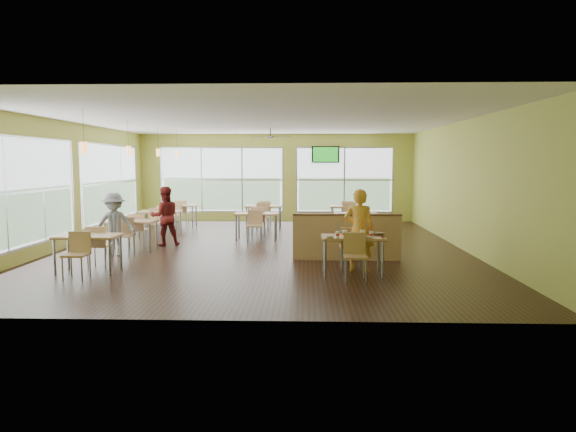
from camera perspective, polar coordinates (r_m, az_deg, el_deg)
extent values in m
plane|color=black|center=(13.07, -2.81, -3.57)|extent=(12.00, 12.00, 0.00)
plane|color=white|center=(12.93, -2.89, 10.55)|extent=(12.00, 12.00, 0.00)
cube|color=#AEB649|center=(18.88, -1.33, 4.26)|extent=(10.00, 0.04, 3.20)
cube|color=#AEB649|center=(6.95, -6.98, 1.23)|extent=(10.00, 0.04, 3.20)
cube|color=#AEB649|center=(14.22, -23.40, 3.20)|extent=(0.04, 12.00, 3.20)
cube|color=#AEB649|center=(13.44, 18.95, 3.24)|extent=(0.04, 12.00, 3.20)
cube|color=white|center=(12.44, -27.23, 2.35)|extent=(0.02, 4.50, 2.35)
cube|color=white|center=(16.97, -19.00, 3.49)|extent=(0.02, 4.50, 2.35)
cube|color=white|center=(19.08, -7.35, 4.01)|extent=(4.50, 0.02, 2.35)
cube|color=white|center=(18.89, 6.28, 4.00)|extent=(3.50, 0.02, 2.35)
cube|color=#B7BABC|center=(14.76, -22.26, -1.54)|extent=(0.04, 9.40, 0.05)
cube|color=#B7BABC|center=(18.92, -0.57, 0.47)|extent=(8.00, 0.04, 0.05)
cube|color=tan|center=(9.99, 7.23, -2.35)|extent=(1.20, 0.70, 0.04)
cube|color=brown|center=(9.99, 7.23, -2.49)|extent=(1.22, 0.71, 0.01)
cylinder|color=slate|center=(9.73, 4.18, -4.78)|extent=(0.05, 0.05, 0.71)
cylinder|color=slate|center=(9.83, 10.50, -4.75)|extent=(0.05, 0.05, 0.71)
cylinder|color=slate|center=(10.30, 4.05, -4.18)|extent=(0.05, 0.05, 0.71)
cylinder|color=slate|center=(10.40, 10.03, -4.16)|extent=(0.05, 0.05, 0.71)
cube|color=tan|center=(10.57, 6.94, -3.42)|extent=(0.42, 0.42, 0.04)
cube|color=tan|center=(10.73, 6.86, -2.09)|extent=(0.42, 0.04, 0.40)
cube|color=tan|center=(9.50, 7.51, -4.50)|extent=(0.42, 0.42, 0.04)
cube|color=tan|center=(9.27, 7.64, -3.38)|extent=(0.42, 0.04, 0.40)
cube|color=tan|center=(11.45, 6.55, -2.44)|extent=(2.40, 0.12, 1.00)
cube|color=brown|center=(11.39, 6.58, 0.15)|extent=(2.40, 0.14, 0.04)
cube|color=tan|center=(10.83, -21.36, -2.07)|extent=(1.20, 0.70, 0.04)
cube|color=brown|center=(10.83, -21.35, -2.20)|extent=(1.22, 0.71, 0.01)
cylinder|color=slate|center=(10.85, -24.51, -4.19)|extent=(0.05, 0.05, 0.71)
cylinder|color=slate|center=(10.42, -19.17, -4.38)|extent=(0.05, 0.05, 0.71)
cylinder|color=slate|center=(11.37, -23.21, -3.69)|extent=(0.05, 0.05, 0.71)
cylinder|color=slate|center=(10.95, -18.08, -3.85)|extent=(0.05, 0.05, 0.71)
cube|color=tan|center=(11.37, -20.21, -3.09)|extent=(0.42, 0.42, 0.04)
cube|color=tan|center=(11.51, -19.89, -1.86)|extent=(0.42, 0.04, 0.40)
cube|color=tan|center=(10.37, -22.50, -4.02)|extent=(0.42, 0.42, 0.04)
cube|color=tan|center=(10.17, -22.99, -2.98)|extent=(0.42, 0.04, 0.40)
cube|color=tan|center=(13.14, -17.06, -0.57)|extent=(1.20, 0.70, 0.04)
cube|color=brown|center=(13.14, -17.06, -0.67)|extent=(1.22, 0.71, 0.01)
cylinder|color=slate|center=(13.11, -19.66, -2.32)|extent=(0.05, 0.05, 0.71)
cylinder|color=slate|center=(12.75, -15.14, -2.40)|extent=(0.05, 0.05, 0.71)
cylinder|color=slate|center=(13.64, -18.76, -1.98)|extent=(0.05, 0.05, 0.71)
cylinder|color=slate|center=(13.30, -14.40, -2.04)|extent=(0.05, 0.05, 0.71)
cube|color=tan|center=(13.69, -16.28, -1.47)|extent=(0.42, 0.42, 0.04)
cube|color=tan|center=(13.85, -16.06, -0.46)|extent=(0.42, 0.04, 0.40)
cube|color=tan|center=(12.66, -17.83, -2.11)|extent=(0.42, 0.42, 0.04)
cube|color=tan|center=(12.46, -18.16, -1.23)|extent=(0.42, 0.04, 0.40)
cube|color=tan|center=(15.51, -14.07, 0.49)|extent=(1.20, 0.70, 0.04)
cube|color=brown|center=(15.52, -14.06, 0.39)|extent=(1.22, 0.71, 0.01)
cylinder|color=slate|center=(15.44, -16.25, -1.00)|extent=(0.05, 0.05, 0.71)
cylinder|color=slate|center=(15.13, -12.37, -1.04)|extent=(0.05, 0.05, 0.71)
cylinder|color=slate|center=(15.98, -15.61, -0.75)|extent=(0.05, 0.05, 0.71)
cylinder|color=slate|center=(15.69, -11.85, -0.78)|extent=(0.05, 0.05, 0.71)
cube|color=tan|center=(16.07, -13.50, -0.32)|extent=(0.42, 0.42, 0.04)
cube|color=tan|center=(16.23, -13.34, 0.53)|extent=(0.42, 0.04, 0.40)
cube|color=tan|center=(15.02, -14.62, -0.78)|extent=(0.42, 0.42, 0.04)
cube|color=tan|center=(14.81, -14.85, -0.02)|extent=(0.42, 0.04, 0.40)
cube|color=tan|center=(17.63, -12.10, 1.17)|extent=(1.20, 0.70, 0.04)
cube|color=brown|center=(17.63, -12.10, 1.09)|extent=(1.22, 0.71, 0.01)
cylinder|color=slate|center=(17.53, -14.02, -0.13)|extent=(0.05, 0.05, 0.71)
cylinder|color=slate|center=(17.26, -10.57, -0.15)|extent=(0.05, 0.05, 0.71)
cylinder|color=slate|center=(18.08, -13.51, 0.07)|extent=(0.05, 0.05, 0.71)
cylinder|color=slate|center=(17.82, -10.17, 0.05)|extent=(0.05, 0.05, 0.71)
cube|color=tan|center=(18.19, -11.66, 0.44)|extent=(0.42, 0.42, 0.04)
cube|color=tan|center=(18.35, -11.54, 1.18)|extent=(0.42, 0.04, 0.40)
cube|color=tan|center=(17.12, -12.53, 0.08)|extent=(0.42, 0.42, 0.04)
cube|color=tan|center=(16.92, -12.70, 0.76)|extent=(0.42, 0.04, 0.40)
cube|color=tan|center=(14.48, -3.52, 0.27)|extent=(1.20, 0.70, 0.04)
cube|color=brown|center=(14.48, -3.52, 0.17)|extent=(1.22, 0.71, 0.01)
cylinder|color=slate|center=(14.30, -5.78, -1.33)|extent=(0.05, 0.05, 0.71)
cylinder|color=slate|center=(14.19, -1.45, -1.36)|extent=(0.05, 0.05, 0.71)
cylinder|color=slate|center=(14.87, -5.48, -1.05)|extent=(0.05, 0.05, 0.71)
cylinder|color=slate|center=(14.77, -1.32, -1.07)|extent=(0.05, 0.05, 0.71)
cube|color=tan|center=(15.05, -3.31, -0.58)|extent=(0.42, 0.42, 0.04)
cube|color=tan|center=(15.22, -3.25, 0.33)|extent=(0.42, 0.04, 0.40)
cube|color=tan|center=(13.97, -3.73, -1.10)|extent=(0.42, 0.42, 0.04)
cube|color=tan|center=(13.75, -3.81, -0.28)|extent=(0.42, 0.04, 0.40)
cube|color=tan|center=(16.96, -2.72, 1.12)|extent=(1.20, 0.70, 0.04)
cube|color=brown|center=(16.96, -2.72, 1.03)|extent=(1.22, 0.71, 0.01)
cylinder|color=slate|center=(16.76, -4.63, -0.24)|extent=(0.05, 0.05, 0.71)
cylinder|color=slate|center=(16.67, -0.94, -0.26)|extent=(0.05, 0.05, 0.71)
cylinder|color=slate|center=(17.33, -4.41, -0.04)|extent=(0.05, 0.05, 0.71)
cylinder|color=slate|center=(17.25, -0.85, -0.05)|extent=(0.05, 0.05, 0.71)
cube|color=tan|center=(17.53, -2.57, 0.36)|extent=(0.42, 0.42, 0.04)
cube|color=tan|center=(17.70, -2.52, 1.13)|extent=(0.42, 0.04, 0.40)
cube|color=tan|center=(16.44, -2.87, -0.02)|extent=(0.42, 0.42, 0.04)
cube|color=tan|center=(16.23, -2.93, 0.68)|extent=(0.42, 0.04, 0.40)
cube|color=tan|center=(14.48, 7.57, 0.23)|extent=(1.20, 0.70, 0.04)
cube|color=brown|center=(14.49, 7.57, 0.13)|extent=(1.22, 0.71, 0.01)
cylinder|color=slate|center=(14.20, 5.50, -1.38)|extent=(0.05, 0.05, 0.71)
cylinder|color=slate|center=(14.30, 9.82, -1.39)|extent=(0.05, 0.05, 0.71)
cylinder|color=slate|center=(14.77, 5.36, -1.09)|extent=(0.05, 0.05, 0.71)
cylinder|color=slate|center=(14.87, 9.52, -1.10)|extent=(0.05, 0.05, 0.71)
cube|color=tan|center=(15.06, 7.36, -0.62)|extent=(0.42, 0.42, 0.04)
cube|color=tan|center=(15.22, 7.30, 0.29)|extent=(0.42, 0.04, 0.40)
cube|color=tan|center=(13.97, 7.78, -1.14)|extent=(0.42, 0.42, 0.04)
cube|color=tan|center=(13.76, 7.87, -0.33)|extent=(0.42, 0.04, 0.40)
cube|color=tan|center=(16.96, 6.75, 1.08)|extent=(1.20, 0.70, 0.04)
cube|color=brown|center=(16.97, 6.75, 1.00)|extent=(1.22, 0.71, 0.01)
cylinder|color=slate|center=(16.67, 4.97, -0.28)|extent=(0.05, 0.05, 0.71)
cylinder|color=slate|center=(16.77, 8.66, -0.29)|extent=(0.05, 0.05, 0.71)
cylinder|color=slate|center=(17.25, 4.87, -0.07)|extent=(0.05, 0.05, 0.71)
cylinder|color=slate|center=(17.34, 8.44, -0.08)|extent=(0.05, 0.05, 0.71)
cube|color=tan|center=(17.53, 6.59, 0.32)|extent=(0.42, 0.42, 0.04)
cube|color=tan|center=(17.70, 6.55, 1.09)|extent=(0.42, 0.04, 0.40)
cube|color=tan|center=(16.44, 6.90, -0.06)|extent=(0.42, 0.42, 0.04)
cube|color=tan|center=(16.23, 6.97, 0.65)|extent=(0.42, 0.04, 0.40)
cylinder|color=#2D2119|center=(10.75, -21.79, 9.19)|extent=(0.01, 0.01, 0.70)
cylinder|color=orange|center=(10.74, -21.71, 7.06)|extent=(0.11, 0.11, 0.22)
cylinder|color=#2D2119|center=(13.08, -17.35, 8.70)|extent=(0.01, 0.01, 0.70)
cylinder|color=orange|center=(13.07, -17.29, 6.95)|extent=(0.11, 0.11, 0.22)
cylinder|color=#2D2119|center=(15.46, -14.27, 8.33)|extent=(0.01, 0.01, 0.70)
cylinder|color=orange|center=(15.45, -14.23, 6.85)|extent=(0.11, 0.11, 0.22)
cylinder|color=#2D2119|center=(17.58, -12.26, 8.07)|extent=(0.01, 0.01, 0.70)
cylinder|color=orange|center=(17.57, -12.23, 6.77)|extent=(0.11, 0.11, 0.22)
cylinder|color=#2D2119|center=(15.90, -1.97, 9.27)|extent=(0.03, 0.03, 0.24)
cylinder|color=#2D2119|center=(15.90, -1.96, 8.76)|extent=(0.16, 0.16, 0.06)
cube|color=#2D2119|center=(15.88, -0.69, 8.77)|extent=(0.55, 0.10, 0.01)
cube|color=#2D2119|center=(16.25, -1.88, 8.71)|extent=(0.10, 0.55, 0.01)
cube|color=#2D2119|center=(15.92, -3.23, 8.75)|extent=(0.55, 0.10, 0.01)
cube|color=#2D2119|center=(15.55, -2.05, 8.83)|extent=(0.10, 0.55, 0.01)
cube|color=black|center=(18.76, 4.19, 6.83)|extent=(1.00, 0.06, 0.60)
cube|color=green|center=(18.72, 4.19, 6.83)|extent=(0.90, 0.01, 0.52)
imported|color=orange|center=(10.27, 7.92, -1.58)|extent=(0.69, 0.55, 1.65)
imported|color=maroon|center=(13.70, -13.52, -0.03)|extent=(0.92, 0.83, 1.55)
imported|color=slate|center=(12.56, -18.75, -0.89)|extent=(1.06, 0.79, 1.47)
cone|color=white|center=(9.75, 5.52, -2.09)|extent=(0.08, 0.08, 0.11)
cylinder|color=red|center=(9.75, 5.52, -2.08)|extent=(0.08, 0.08, 0.03)
cylinder|color=white|center=(9.74, 5.53, -1.75)|extent=(0.08, 0.08, 0.01)
cylinder|color=#218EE8|center=(9.73, 5.53, -1.20)|extent=(0.02, 0.05, 0.20)
cone|color=white|center=(9.79, 6.32, -2.01)|extent=(0.10, 0.10, 0.13)
cylinder|color=red|center=(9.79, 6.32, -2.00)|extent=(0.09, 0.09, 0.04)
cylinder|color=white|center=(9.78, 6.32, -1.60)|extent=(0.10, 0.10, 0.01)
cylinder|color=yellow|center=(9.77, 6.33, -0.95)|extent=(0.01, 0.06, 0.23)
cone|color=white|center=(9.77, 8.30, -2.05)|extent=(0.10, 0.10, 0.13)
cylinder|color=red|center=(9.77, 8.30, -2.03)|extent=(0.09, 0.09, 0.04)
cylinder|color=white|center=(9.76, 8.30, -1.63)|extent=(0.10, 0.10, 0.01)
cylinder|color=red|center=(9.74, 8.31, -0.97)|extent=(0.01, 0.06, 0.24)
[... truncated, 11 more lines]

